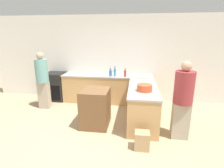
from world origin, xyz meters
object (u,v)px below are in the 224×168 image
Objects in this scene: vinegar_bottle_clear at (111,71)px; dish_soap_bottle at (115,72)px; range_oven at (56,86)px; paper_bag at (142,140)px; mixing_bowl at (145,88)px; water_bottle_blue at (111,73)px; hot_sauce_bottle at (125,73)px; island_table at (95,108)px; person_by_range at (42,79)px; person_at_peninsula at (183,99)px.

dish_soap_bottle is at bearing -53.51° from vinegar_bottle_clear.
paper_bag is at bearing -39.99° from range_oven.
mixing_bowl is (2.82, -1.50, 0.52)m from range_oven.
vinegar_bottle_clear reaches higher than water_bottle_blue.
hot_sauce_bottle is at bearing -4.17° from range_oven.
vinegar_bottle_clear is (1.82, 0.09, 0.55)m from range_oven.
range_oven is 3.23m from mixing_bowl.
water_bottle_blue is 0.13m from dish_soap_bottle.
water_bottle_blue is at bearing 83.52° from island_table.
island_table is 2.65× the size of mixing_bowl.
mixing_bowl is at bearing 2.43° from island_table.
person_by_range is (-2.01, -0.60, -0.12)m from dish_soap_bottle.
hot_sauce_bottle is at bearing -5.78° from dish_soap_bottle.
island_table is 3.49× the size of hot_sauce_bottle.
vinegar_bottle_clear is 0.90× the size of dish_soap_bottle.
range_oven reaches higher than island_table.
island_table is at bearing -177.57° from mixing_bowl.
hot_sauce_bottle reaches higher than range_oven.
person_at_peninsula is 4.63× the size of paper_bag.
water_bottle_blue is 0.68× the size of paper_bag.
range_oven is 2.70× the size of mixing_bowl.
water_bottle_blue is at bearing 179.05° from hot_sauce_bottle.
person_at_peninsula reaches higher than hot_sauce_bottle.
island_table is at bearing -113.41° from hot_sauce_bottle.
paper_bag is (0.47, -2.16, -0.81)m from hot_sauce_bottle.
range_oven is 1.91m from vinegar_bottle_clear.
person_by_range is at bearing -155.69° from vinegar_bottle_clear.
dish_soap_bottle is 0.18× the size of person_by_range.
island_table is 0.54× the size of person_by_range.
range_oven is 0.55× the size of person_by_range.
vinegar_bottle_clear is 2.02m from person_by_range.
mixing_bowl is 0.82m from person_at_peninsula.
person_by_range reaches higher than vinegar_bottle_clear.
dish_soap_bottle is at bearing 16.72° from person_by_range.
dish_soap_bottle is (0.17, -0.23, 0.01)m from vinegar_bottle_clear.
paper_bag is at bearing -67.14° from water_bottle_blue.
hot_sauce_bottle reaches higher than mixing_bowl.
range_oven is 2.07m from dish_soap_bottle.
island_table is 1.54m from dish_soap_bottle.
island_table is at bearing -25.02° from person_by_range.
island_table is at bearing 143.80° from paper_bag.
vinegar_bottle_clear is 0.26m from water_bottle_blue.
island_table is 2.95× the size of dish_soap_bottle.
mixing_bowl is 1.15m from paper_bag.
water_bottle_blue is at bearing 17.14° from person_by_range.
vinegar_bottle_clear is at bearing 24.31° from person_by_range.
person_at_peninsula is (1.70, -1.67, -0.11)m from water_bottle_blue.
paper_bag is (2.79, -1.59, -0.71)m from person_by_range.
island_table is at bearing -96.48° from water_bottle_blue.
water_bottle_blue is 0.44m from hot_sauce_bottle.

